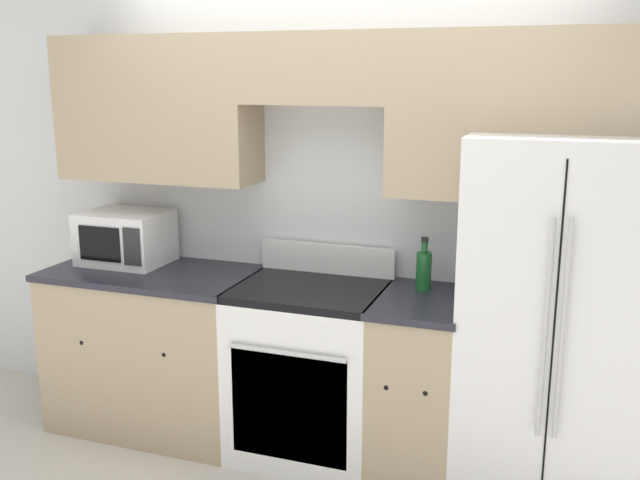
{
  "coord_description": "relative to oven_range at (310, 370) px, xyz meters",
  "views": [
    {
      "loc": [
        1.16,
        -2.97,
        1.99
      ],
      "look_at": [
        -0.0,
        0.31,
        1.18
      ],
      "focal_mm": 40.0,
      "sensor_mm": 36.0,
      "label": 1
    }
  ],
  "objects": [
    {
      "name": "wall_back",
      "position": [
        0.06,
        0.28,
        1.02
      ],
      "size": [
        8.0,
        0.39,
        2.6
      ],
      "color": "silver",
      "rests_on": "ground_plane"
    },
    {
      "name": "lower_cabinets_right",
      "position": [
        0.58,
        -0.0,
        -0.0
      ],
      "size": [
        0.43,
        0.64,
        0.93
      ],
      "color": "tan",
      "rests_on": "ground_plane"
    },
    {
      "name": "microwave",
      "position": [
        -1.16,
        0.1,
        0.61
      ],
      "size": [
        0.47,
        0.37,
        0.3
      ],
      "color": "white",
      "rests_on": "lower_cabinets_left"
    },
    {
      "name": "lower_cabinets_left",
      "position": [
        -0.94,
        0.0,
        -0.0
      ],
      "size": [
        1.15,
        0.64,
        0.93
      ],
      "color": "tan",
      "rests_on": "ground_plane"
    },
    {
      "name": "bottle",
      "position": [
        0.56,
        0.14,
        0.57
      ],
      "size": [
        0.08,
        0.08,
        0.27
      ],
      "color": "#195928",
      "rests_on": "lower_cabinets_right"
    },
    {
      "name": "refrigerator",
      "position": [
        1.2,
        0.05,
        0.4
      ],
      "size": [
        0.84,
        0.75,
        1.74
      ],
      "color": "white",
      "rests_on": "ground_plane"
    },
    {
      "name": "oven_range",
      "position": [
        0.0,
        0.0,
        0.0
      ],
      "size": [
        0.76,
        0.65,
        1.09
      ],
      "color": "white",
      "rests_on": "ground_plane"
    }
  ]
}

